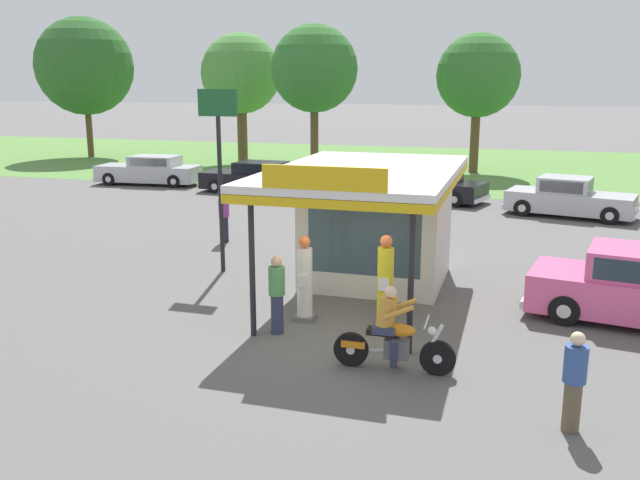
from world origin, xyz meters
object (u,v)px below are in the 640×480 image
object	(u,v)px
parked_car_second_row_spare	(150,171)
bystander_strolling_foreground	(574,380)
parked_car_back_row_right	(569,199)
gas_pump_nearside	(305,282)
gas_pump_offside	(385,286)
bystander_standing_back_lot	(224,215)
bystander_leaning_by_kiosk	(277,293)
roadside_pole_sign	(219,150)
motorcycle_with_rider	(392,336)
parked_car_back_row_centre_left	(259,178)
parked_car_back_row_centre_right	(426,186)

from	to	relation	value
parked_car_second_row_spare	bystander_strolling_foreground	size ratio (longest dim) A/B	3.51
parked_car_back_row_right	parked_car_second_row_spare	size ratio (longest dim) A/B	0.93
bystander_strolling_foreground	gas_pump_nearside	bearing A→B (deg)	146.63
gas_pump_offside	bystander_strolling_foreground	size ratio (longest dim) A/B	1.29
bystander_standing_back_lot	bystander_leaning_by_kiosk	world-z (taller)	bystander_standing_back_lot
bystander_leaning_by_kiosk	bystander_strolling_foreground	bearing A→B (deg)	-24.48
gas_pump_nearside	bystander_strolling_foreground	distance (m)	6.33
parked_car_second_row_spare	bystander_standing_back_lot	size ratio (longest dim) A/B	3.29
gas_pump_nearside	roadside_pole_sign	world-z (taller)	roadside_pole_sign
bystander_strolling_foreground	gas_pump_offside	bearing A→B (deg)	135.26
parked_car_back_row_right	roadside_pole_sign	bearing A→B (deg)	-130.92
gas_pump_nearside	bystander_standing_back_lot	world-z (taller)	gas_pump_nearside
gas_pump_nearside	bystander_standing_back_lot	distance (m)	7.89
motorcycle_with_rider	parked_car_second_row_spare	bearing A→B (deg)	130.24
gas_pump_nearside	bystander_leaning_by_kiosk	size ratio (longest dim) A/B	1.14
gas_pump_nearside	parked_car_back_row_right	xyz separation A→B (m)	(6.21, 14.12, -0.17)
parked_car_back_row_right	bystander_strolling_foreground	world-z (taller)	bystander_strolling_foreground
gas_pump_offside	roadside_pole_sign	size ratio (longest dim) A/B	0.41
parked_car_second_row_spare	bystander_strolling_foreground	world-z (taller)	bystander_strolling_foreground
parked_car_back_row_right	bystander_standing_back_lot	size ratio (longest dim) A/B	3.06
parked_car_back_row_centre_left	bystander_strolling_foreground	world-z (taller)	bystander_strolling_foreground
gas_pump_offside	bystander_leaning_by_kiosk	distance (m)	2.27
motorcycle_with_rider	parked_car_back_row_centre_left	xyz separation A→B (m)	(-9.83, 18.24, 0.02)
motorcycle_with_rider	parked_car_back_row_right	size ratio (longest dim) A/B	0.43
parked_car_back_row_centre_right	parked_car_back_row_right	xyz separation A→B (m)	(5.81, -2.06, 0.03)
bystander_strolling_foreground	roadside_pole_sign	bearing A→B (deg)	142.83
gas_pump_nearside	parked_car_second_row_spare	xyz separation A→B (m)	(-13.78, 16.94, -0.17)
parked_car_back_row_centre_right	parked_car_back_row_centre_left	xyz separation A→B (m)	(-7.91, -0.03, 0.01)
parked_car_back_row_centre_right	roadside_pole_sign	world-z (taller)	roadside_pole_sign
parked_car_second_row_spare	roadside_pole_sign	world-z (taller)	roadside_pole_sign
parked_car_back_row_centre_right	parked_car_back_row_centre_left	world-z (taller)	parked_car_back_row_centre_left
gas_pump_nearside	roadside_pole_sign	xyz separation A→B (m)	(-3.37, 3.08, 2.49)
bystander_standing_back_lot	bystander_strolling_foreground	distance (m)	14.02
parked_car_back_row_centre_left	roadside_pole_sign	bearing A→B (deg)	-72.42
gas_pump_offside	parked_car_second_row_spare	world-z (taller)	gas_pump_offside
motorcycle_with_rider	parked_car_second_row_spare	size ratio (longest dim) A/B	0.40
motorcycle_with_rider	roadside_pole_sign	bearing A→B (deg)	137.73
motorcycle_with_rider	gas_pump_nearside	bearing A→B (deg)	137.99
gas_pump_nearside	parked_car_back_row_centre_left	world-z (taller)	gas_pump_nearside
parked_car_back_row_right	bystander_strolling_foreground	xyz separation A→B (m)	(-0.93, -17.60, 0.13)
parked_car_back_row_centre_right	roadside_pole_sign	size ratio (longest dim) A/B	1.16
roadside_pole_sign	motorcycle_with_rider	bearing A→B (deg)	-42.27
parked_car_back_row_centre_left	bystander_strolling_foreground	size ratio (longest dim) A/B	3.58
parked_car_back_row_centre_right	parked_car_back_row_centre_left	bearing A→B (deg)	-179.81
bystander_leaning_by_kiosk	roadside_pole_sign	xyz separation A→B (m)	(-3.07, 4.02, 2.47)
parked_car_back_row_right	bystander_strolling_foreground	distance (m)	17.62
bystander_strolling_foreground	bystander_standing_back_lot	bearing A→B (deg)	135.86
bystander_leaning_by_kiosk	motorcycle_with_rider	bearing A→B (deg)	-23.69
motorcycle_with_rider	bystander_leaning_by_kiosk	world-z (taller)	bystander_leaning_by_kiosk
gas_pump_offside	bystander_leaning_by_kiosk	world-z (taller)	gas_pump_offside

